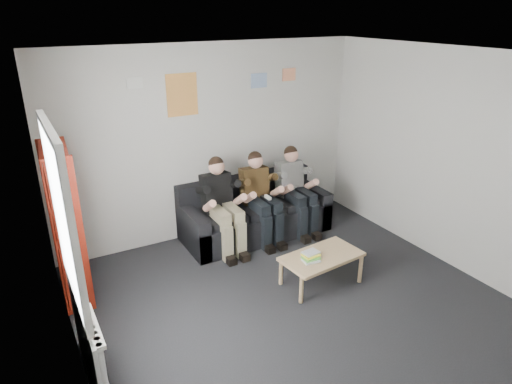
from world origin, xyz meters
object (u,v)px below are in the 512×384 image
bookshelf (67,225)px  coffee_table (322,259)px  person_right (296,191)px  person_left (223,206)px  sofa (254,215)px  person_middle (261,198)px

bookshelf → coffee_table: 2.92m
bookshelf → person_right: bearing=6.7°
coffee_table → person_left: bearing=115.7°
coffee_table → person_right: bearing=68.4°
sofa → bookshelf: (-2.55, -0.33, 0.59)m
bookshelf → person_middle: size_ratio=1.41×
coffee_table → person_right: person_right is taller
person_middle → coffee_table: bearing=-81.7°
coffee_table → person_left: person_left is taller
person_middle → person_left: bearing=-174.0°
person_left → bookshelf: bearing=-176.1°
bookshelf → person_middle: bookshelf is taller
person_right → sofa: bearing=163.1°
person_middle → person_right: size_ratio=1.00×
sofa → person_middle: bearing=-90.0°
sofa → person_left: bearing=-161.7°
coffee_table → bookshelf: bearing=155.1°
sofa → bookshelf: bearing=-172.5°
bookshelf → person_right: 3.15m
sofa → person_left: size_ratio=1.65×
sofa → coffee_table: sofa is taller
person_left → person_right: size_ratio=1.02×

